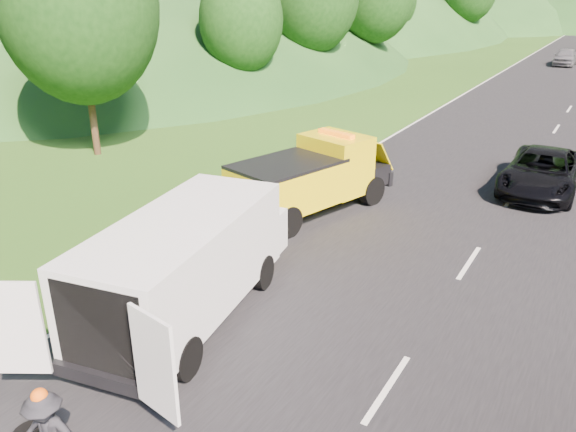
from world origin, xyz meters
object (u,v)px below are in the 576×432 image
Objects in this scene: child at (196,283)px; woman at (174,267)px; white_van at (188,261)px; suitcase at (125,249)px; passing_suv at (539,191)px; tow_truck at (313,176)px.

woman is at bearing -175.66° from child.
white_van is 13.38× the size of suitcase.
woman is 1.33× the size of child.
suitcase is at bearing -158.64° from child.
suitcase is at bearing -127.17° from passing_suv.
suitcase is 0.10× the size of passing_suv.
tow_truck is at bearing 85.77° from white_van.
woman is (-1.26, -5.47, -1.24)m from tow_truck.
suitcase is (-1.50, -0.27, 0.28)m from woman.
woman and passing_suv have the same top height.
child is 2.03× the size of suitcase.
white_van is 2.93m from woman.
white_van is 14.27m from passing_suv.
passing_suv is at bearing 52.49° from suitcase.
suitcase is 14.79m from passing_suv.
tow_truck is at bearing -135.88° from passing_suv.
child is at bearing -105.06° from woman.
passing_suv is at bearing 57.07° from white_van.
woman reaches higher than child.
passing_suv is (6.25, 5.99, -1.24)m from tow_truck.
tow_truck is 0.85× the size of white_van.
tow_truck reaches higher than child.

